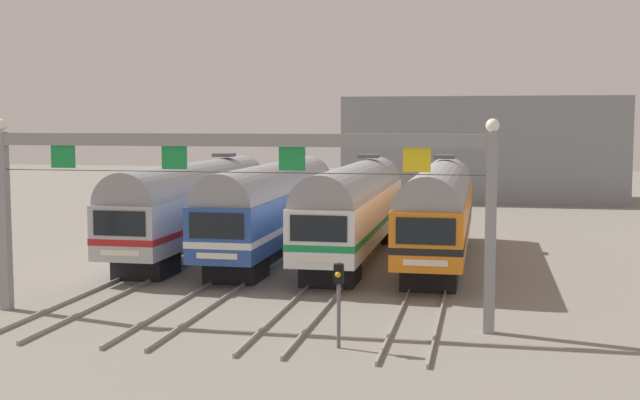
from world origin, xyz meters
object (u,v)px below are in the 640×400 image
commuter_train_stainless (194,203)px  commuter_train_blue (273,204)px  commuter_train_white (354,206)px  commuter_train_orange (439,208)px  yard_signal_mast (339,288)px  catenary_gantry (233,173)px

commuter_train_stainless → commuter_train_blue: 4.18m
commuter_train_white → commuter_train_stainless: bearing=180.0°
commuter_train_blue → commuter_train_orange: size_ratio=1.00×
commuter_train_orange → yard_signal_mast: size_ratio=6.84×
commuter_train_stainless → commuter_train_blue: (4.18, -0.00, -0.00)m
commuter_train_white → catenary_gantry: size_ratio=1.02×
commuter_train_stainless → commuter_train_blue: size_ratio=1.00×
commuter_train_stainless → commuter_train_white: same height
commuter_train_orange → commuter_train_blue: bearing=-180.0°
commuter_train_blue → yard_signal_mast: size_ratio=6.84×
commuter_train_orange → catenary_gantry: (-6.27, -13.50, 2.43)m
catenary_gantry → yard_signal_mast: bearing=-33.7°
commuter_train_blue → commuter_train_stainless: bearing=179.9°
commuter_train_orange → catenary_gantry: bearing=-114.9°
commuter_train_white → yard_signal_mast: bearing=-82.7°
commuter_train_white → catenary_gantry: bearing=-98.8°
commuter_train_stainless → commuter_train_orange: 12.53m
commuter_train_stainless → yard_signal_mast: (10.44, -16.28, -0.83)m
commuter_train_blue → commuter_train_orange: bearing=0.0°
commuter_train_blue → catenary_gantry: bearing=-81.2°
commuter_train_stainless → catenary_gantry: 15.08m
commuter_train_stainless → catenary_gantry: bearing=-65.1°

